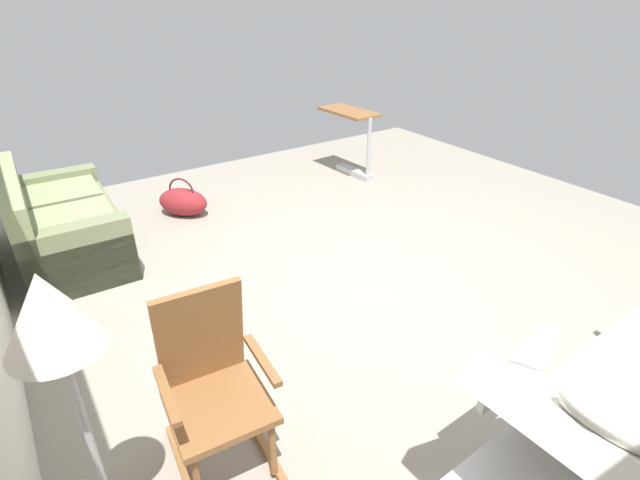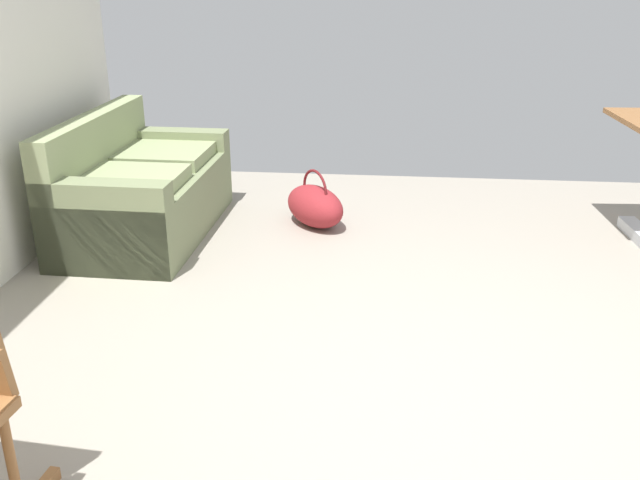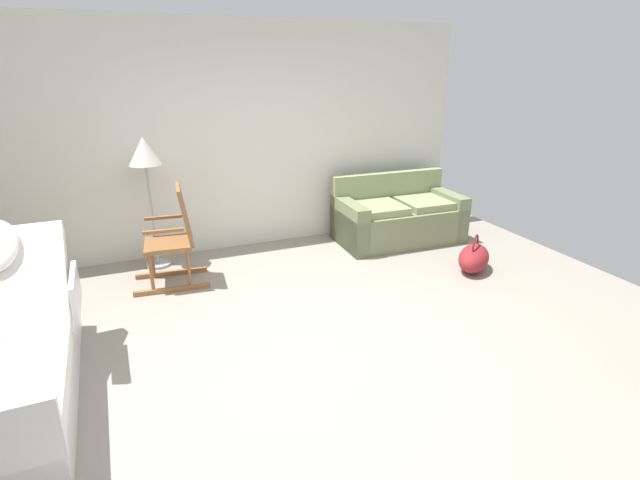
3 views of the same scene
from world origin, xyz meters
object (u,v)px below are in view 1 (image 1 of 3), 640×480
(rocking_chair, at_px, (214,389))
(floor_lamp, at_px, (55,335))
(duffel_bag, at_px, (183,202))
(couch, at_px, (63,226))
(overbed_table, at_px, (352,135))
(hospital_bed, at_px, (638,448))

(rocking_chair, distance_m, floor_lamp, 0.94)
(rocking_chair, xyz_separation_m, floor_lamp, (-0.17, 0.57, 0.72))
(rocking_chair, bearing_deg, duffel_bag, -16.65)
(couch, relative_size, floor_lamp, 1.09)
(floor_lamp, relative_size, overbed_table, 1.73)
(couch, distance_m, duffel_bag, 1.26)
(couch, xyz_separation_m, overbed_table, (0.24, -3.53, 0.23))
(hospital_bed, xyz_separation_m, couch, (4.17, 1.88, -0.01))
(duffel_bag, bearing_deg, overbed_table, -90.82)
(overbed_table, bearing_deg, duffel_bag, 89.18)
(floor_lamp, distance_m, overbed_table, 5.07)
(couch, relative_size, duffel_bag, 2.55)
(couch, xyz_separation_m, rocking_chair, (-2.85, -0.28, 0.20))
(overbed_table, xyz_separation_m, duffel_bag, (0.03, 2.31, -0.38))
(duffel_bag, bearing_deg, floor_lamp, 155.43)
(couch, bearing_deg, rocking_chair, -174.32)
(floor_lamp, bearing_deg, duffel_bag, -24.57)
(floor_lamp, xyz_separation_m, overbed_table, (3.26, -3.82, -0.70))
(rocking_chair, xyz_separation_m, overbed_table, (3.09, -3.25, 0.03))
(hospital_bed, distance_m, overbed_table, 4.71)
(rocking_chair, bearing_deg, hospital_bed, -129.68)
(overbed_table, height_order, duffel_bag, overbed_table)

